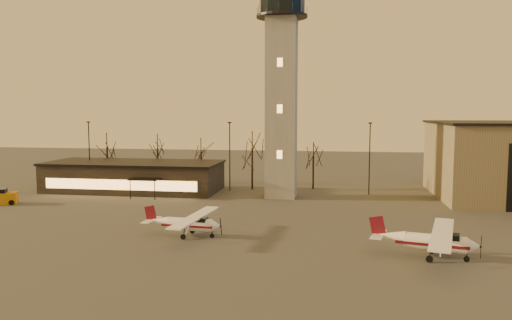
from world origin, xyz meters
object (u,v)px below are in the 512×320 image
(service_cart, at_px, (3,198))
(terminal, at_px, (134,176))
(control_tower, at_px, (282,76))
(cessna_front, at_px, (437,245))
(cessna_rear, at_px, (192,227))

(service_cart, bearing_deg, terminal, 24.10)
(control_tower, height_order, terminal, control_tower)
(terminal, height_order, cessna_front, terminal)
(control_tower, bearing_deg, service_cart, -162.39)
(terminal, xyz_separation_m, cessna_rear, (16.11, -24.91, -1.20))
(control_tower, bearing_deg, cessna_front, -60.05)
(cessna_rear, distance_m, service_cart, 30.67)
(terminal, height_order, cessna_rear, terminal)
(control_tower, distance_m, service_cart, 38.98)
(terminal, distance_m, cessna_front, 47.03)
(service_cart, bearing_deg, cessna_rear, -45.84)
(control_tower, bearing_deg, terminal, 174.85)
(cessna_front, bearing_deg, cessna_rear, -176.48)
(control_tower, xyz_separation_m, cessna_rear, (-5.88, -22.92, -15.37))
(control_tower, relative_size, cessna_front, 2.87)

